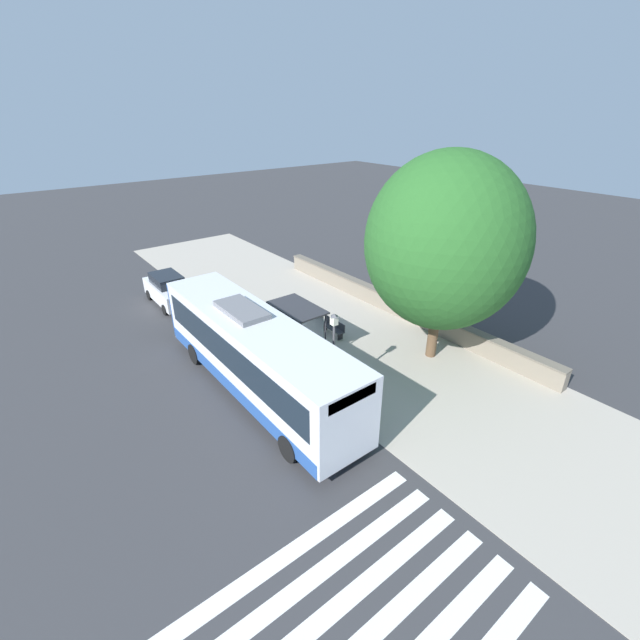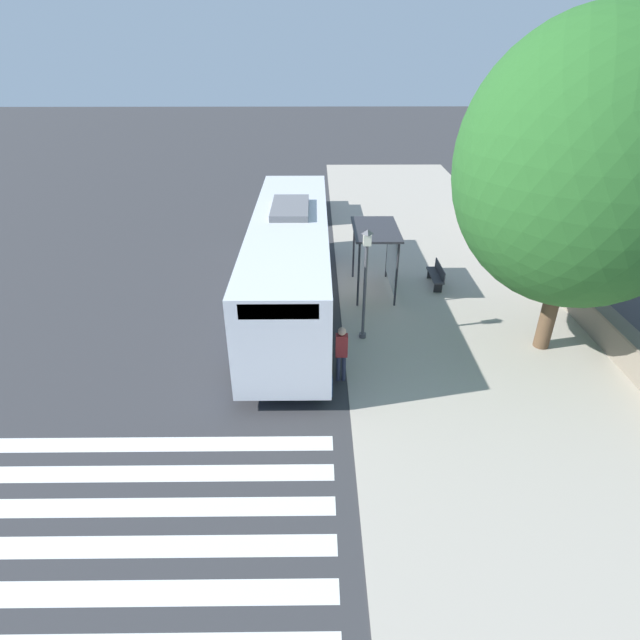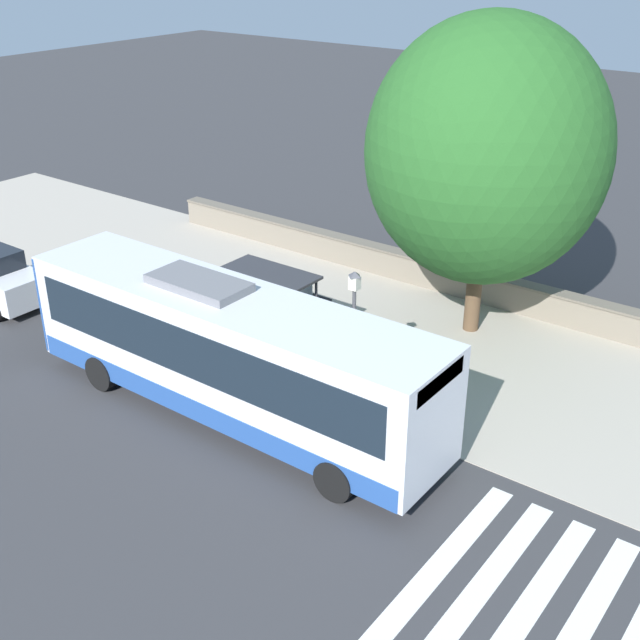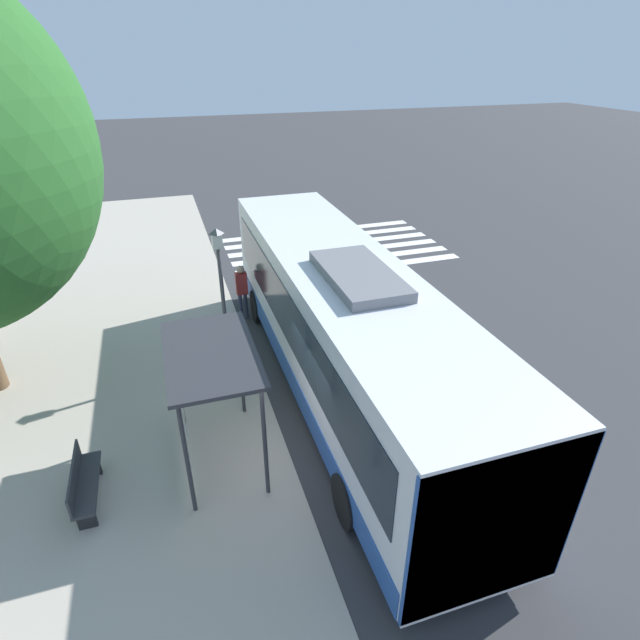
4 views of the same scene
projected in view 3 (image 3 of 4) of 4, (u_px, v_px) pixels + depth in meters
name	position (u px, v px, depth m)	size (l,w,h in m)	color
ground_plane	(230.00, 367.00, 23.38)	(120.00, 120.00, 0.00)	#353538
sidewalk_plaza	(322.00, 313.00, 26.61)	(9.00, 44.00, 0.02)	#ADA393
stone_wall	(388.00, 262.00, 29.28)	(0.60, 20.00, 1.04)	slate
bus	(228.00, 350.00, 20.34)	(2.73, 12.06, 3.63)	silver
bus_shelter	(270.00, 286.00, 23.33)	(1.68, 2.86, 2.58)	#2D2D33
pedestrian	(413.00, 408.00, 19.42)	(0.34, 0.24, 1.78)	#2D3347
bench	(309.00, 305.00, 26.06)	(0.40, 1.63, 0.88)	#333338
street_lamp_near	(354.00, 326.00, 20.76)	(0.28, 0.28, 3.78)	#4C4C51
shade_tree	(487.00, 152.00, 23.03)	(7.06, 7.06, 9.61)	brown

